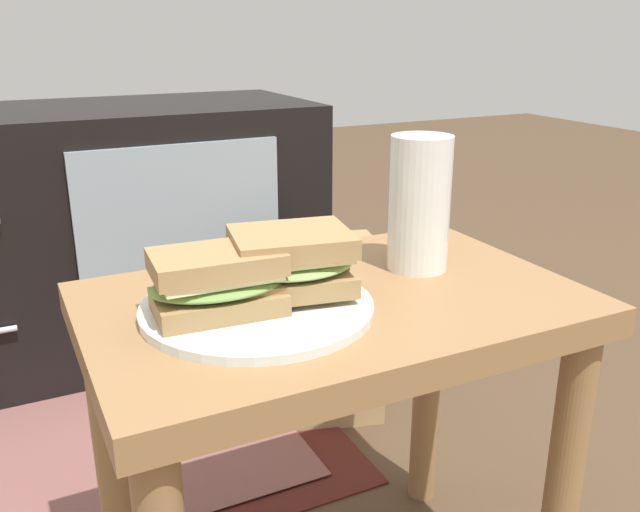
{
  "coord_description": "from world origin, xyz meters",
  "views": [
    {
      "loc": [
        -0.33,
        -0.64,
        0.75
      ],
      "look_at": [
        -0.02,
        0.0,
        0.51
      ],
      "focal_mm": 38.09,
      "sensor_mm": 36.0,
      "label": 1
    }
  ],
  "objects_px": {
    "sandwich_back": "(292,262)",
    "tv_cabinet": "(108,232)",
    "beer_glass": "(419,206)",
    "paper_bag": "(324,328)",
    "sandwich_front": "(218,282)",
    "plate": "(257,307)"
  },
  "relations": [
    {
      "from": "plate",
      "to": "paper_bag",
      "type": "distance_m",
      "value": 0.63
    },
    {
      "from": "sandwich_back",
      "to": "tv_cabinet",
      "type": "bearing_deg",
      "value": 93.11
    },
    {
      "from": "sandwich_front",
      "to": "sandwich_back",
      "type": "distance_m",
      "value": 0.09
    },
    {
      "from": "tv_cabinet",
      "to": "sandwich_front",
      "type": "distance_m",
      "value": 0.98
    },
    {
      "from": "beer_glass",
      "to": "sandwich_back",
      "type": "bearing_deg",
      "value": -168.6
    },
    {
      "from": "beer_glass",
      "to": "paper_bag",
      "type": "height_order",
      "value": "beer_glass"
    },
    {
      "from": "beer_glass",
      "to": "paper_bag",
      "type": "bearing_deg",
      "value": 78.93
    },
    {
      "from": "sandwich_front",
      "to": "tv_cabinet",
      "type": "bearing_deg",
      "value": 87.88
    },
    {
      "from": "plate",
      "to": "sandwich_front",
      "type": "distance_m",
      "value": 0.06
    },
    {
      "from": "tv_cabinet",
      "to": "plate",
      "type": "relative_size",
      "value": 3.82
    },
    {
      "from": "beer_glass",
      "to": "tv_cabinet",
      "type": "bearing_deg",
      "value": 104.78
    },
    {
      "from": "sandwich_front",
      "to": "beer_glass",
      "type": "distance_m",
      "value": 0.28
    },
    {
      "from": "tv_cabinet",
      "to": "plate",
      "type": "xyz_separation_m",
      "value": [
        0.01,
        -0.95,
        0.17
      ]
    },
    {
      "from": "tv_cabinet",
      "to": "paper_bag",
      "type": "xyz_separation_m",
      "value": [
        0.32,
        -0.49,
        -0.11
      ]
    },
    {
      "from": "sandwich_back",
      "to": "sandwich_front",
      "type": "bearing_deg",
      "value": -176.2
    },
    {
      "from": "tv_cabinet",
      "to": "sandwich_back",
      "type": "bearing_deg",
      "value": -86.89
    },
    {
      "from": "plate",
      "to": "sandwich_front",
      "type": "relative_size",
      "value": 1.71
    },
    {
      "from": "beer_glass",
      "to": "paper_bag",
      "type": "relative_size",
      "value": 0.46
    },
    {
      "from": "paper_bag",
      "to": "sandwich_back",
      "type": "bearing_deg",
      "value": -120.4
    },
    {
      "from": "tv_cabinet",
      "to": "paper_bag",
      "type": "relative_size",
      "value": 2.65
    },
    {
      "from": "sandwich_front",
      "to": "beer_glass",
      "type": "height_order",
      "value": "beer_glass"
    },
    {
      "from": "sandwich_front",
      "to": "paper_bag",
      "type": "distance_m",
      "value": 0.68
    }
  ]
}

